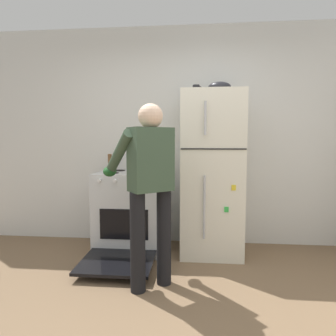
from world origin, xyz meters
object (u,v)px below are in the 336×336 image
stove_range (130,212)px  mixing_bowl (220,87)px  coffee_mug (196,89)px  red_pot (143,166)px  refrigerator (211,174)px  person_cook (149,179)px  pepper_mill (110,162)px

stove_range → mixing_bowl: size_ratio=4.86×
coffee_mug → red_pot: bearing=-170.7°
refrigerator → mixing_bowl: bearing=0.2°
coffee_mug → person_cook: bearing=-113.8°
stove_range → pepper_mill: (-0.30, 0.22, 0.58)m
refrigerator → red_pot: (-0.79, -0.05, 0.08)m
person_cook → pepper_mill: (-0.66, 1.07, 0.07)m
refrigerator → pepper_mill: size_ratio=9.30×
stove_range → red_pot: red_pot is taller
red_pot → pepper_mill: 0.52m
mixing_bowl → coffee_mug: bearing=169.0°
stove_range → red_pot: bearing=-11.3°
refrigerator → stove_range: refrigerator is taller
person_cook → coffee_mug: bearing=66.2°
red_pot → mixing_bowl: (0.87, 0.05, 0.89)m
mixing_bowl → stove_range: bearing=-179.0°
stove_range → person_cook: bearing=-67.0°
red_pot → pepper_mill: size_ratio=1.83×
person_cook → red_pot: bearing=103.9°
pepper_mill → stove_range: bearing=-36.0°
coffee_mug → mixing_bowl: 0.26m
coffee_mug → mixing_bowl: bearing=-11.0°
red_pot → mixing_bowl: bearing=3.3°
refrigerator → mixing_bowl: 0.98m
coffee_mug → pepper_mill: coffee_mug is taller
stove_range → red_pot: (0.16, -0.03, 0.55)m
stove_range → coffee_mug: 1.62m
pepper_mill → mixing_bowl: (1.33, -0.20, 0.86)m
refrigerator → stove_range: 1.05m
person_cook → mixing_bowl: mixing_bowl is taller
coffee_mug → refrigerator: bearing=-15.8°
refrigerator → pepper_mill: bearing=170.9°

